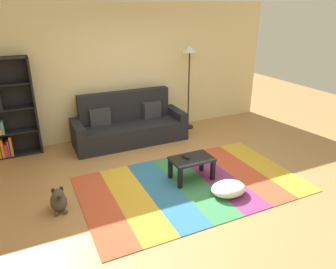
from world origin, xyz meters
TOP-DOWN VIEW (x-y plane):
  - ground_plane at (0.00, 0.00)m, footprint 14.00×14.00m
  - back_wall at (0.00, 2.55)m, footprint 6.80×0.10m
  - rug at (0.18, -0.07)m, footprint 3.39×2.04m
  - couch at (-0.12, 2.02)m, footprint 2.26×0.80m
  - bookshelf at (-2.37, 2.31)m, footprint 0.90×0.28m
  - coffee_table at (0.26, 0.09)m, footprint 0.67×0.42m
  - pouf at (0.53, -0.55)m, footprint 0.54×0.42m
  - dog at (-1.78, 0.12)m, footprint 0.22×0.35m
  - standing_lamp at (1.35, 2.19)m, footprint 0.32×0.32m
  - tv_remote at (0.17, 0.13)m, footprint 0.09×0.16m

SIDE VIEW (x-z plane):
  - ground_plane at x=0.00m, z-range 0.00..0.00m
  - rug at x=0.18m, z-range 0.00..0.01m
  - pouf at x=0.53m, z-range 0.01..0.19m
  - dog at x=-1.78m, z-range -0.04..0.36m
  - coffee_table at x=0.26m, z-range 0.12..0.49m
  - couch at x=-0.12m, z-range -0.16..0.84m
  - tv_remote at x=0.17m, z-range 0.38..0.40m
  - bookshelf at x=-2.37m, z-range -0.01..1.79m
  - back_wall at x=0.00m, z-range 0.00..2.70m
  - standing_lamp at x=1.35m, z-range 0.62..2.46m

